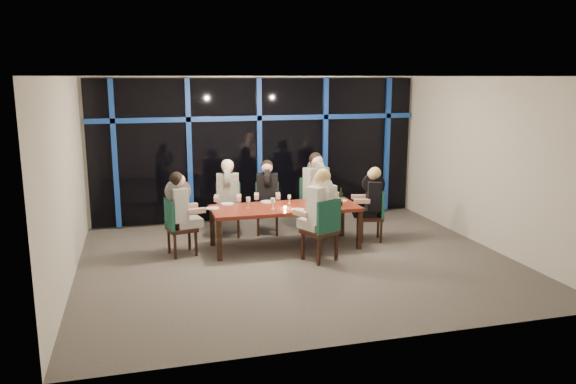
% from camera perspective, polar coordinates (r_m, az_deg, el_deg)
% --- Properties ---
extents(room, '(7.04, 7.00, 3.02)m').
position_cam_1_polar(room, '(8.93, 1.01, 5.39)').
color(room, '#5D5752').
rests_on(room, ground).
extents(window_wall, '(6.86, 0.43, 2.94)m').
position_cam_1_polar(window_wall, '(11.81, -2.92, 4.58)').
color(window_wall, black).
rests_on(window_wall, ground).
extents(dining_table, '(2.60, 1.00, 0.75)m').
position_cam_1_polar(dining_table, '(9.92, -0.30, -1.86)').
color(dining_table, maroon).
rests_on(dining_table, ground).
extents(chair_far_left, '(0.54, 0.54, 1.00)m').
position_cam_1_polar(chair_far_left, '(10.80, -6.08, -1.46)').
color(chair_far_left, black).
rests_on(chair_far_left, ground).
extents(chair_far_mid, '(0.54, 0.54, 0.98)m').
position_cam_1_polar(chair_far_mid, '(10.93, -2.12, -1.33)').
color(chair_far_mid, black).
rests_on(chair_far_mid, ground).
extents(chair_far_right, '(0.62, 0.62, 1.07)m').
position_cam_1_polar(chair_far_right, '(11.00, 2.69, -0.98)').
color(chair_far_right, black).
rests_on(chair_far_right, ground).
extents(chair_end_left, '(0.55, 0.55, 0.98)m').
position_cam_1_polar(chair_end_left, '(9.68, -11.25, -3.23)').
color(chair_end_left, black).
rests_on(chair_end_left, ground).
extents(chair_end_right, '(0.54, 0.54, 0.94)m').
position_cam_1_polar(chair_end_right, '(10.51, 8.84, -2.10)').
color(chair_end_right, black).
rests_on(chair_end_right, ground).
extents(chair_near_mid, '(0.65, 0.65, 1.06)m').
position_cam_1_polar(chair_near_mid, '(9.19, 3.63, -3.57)').
color(chair_near_mid, black).
rests_on(chair_near_mid, ground).
extents(diner_far_left, '(0.55, 0.67, 0.98)m').
position_cam_1_polar(diner_far_left, '(10.64, -6.14, 0.52)').
color(diner_far_left, black).
rests_on(diner_far_left, ground).
extents(diner_far_mid, '(0.55, 0.66, 0.95)m').
position_cam_1_polar(diner_far_mid, '(10.77, -2.13, 0.59)').
color(diner_far_mid, black).
rests_on(diner_far_mid, ground).
extents(diner_far_right, '(0.62, 0.72, 1.04)m').
position_cam_1_polar(diner_far_right, '(10.84, 2.98, 1.11)').
color(diner_far_right, black).
rests_on(diner_far_right, ground).
extents(diner_end_left, '(0.66, 0.55, 0.96)m').
position_cam_1_polar(diner_end_left, '(9.61, -10.87, -0.92)').
color(diner_end_left, black).
rests_on(diner_end_left, ground).
extents(diner_end_right, '(0.64, 0.54, 0.92)m').
position_cam_1_polar(diner_end_right, '(10.41, 8.47, -0.10)').
color(diner_end_right, black).
rests_on(diner_end_right, ground).
extents(diner_near_mid, '(0.66, 0.73, 1.03)m').
position_cam_1_polar(diner_near_mid, '(9.15, 3.29, -0.93)').
color(diner_near_mid, white).
rests_on(diner_near_mid, ground).
extents(plate_far_left, '(0.24, 0.24, 0.01)m').
position_cam_1_polar(plate_far_left, '(10.13, -6.19, -1.21)').
color(plate_far_left, white).
rests_on(plate_far_left, dining_table).
extents(plate_far_mid, '(0.24, 0.24, 0.01)m').
position_cam_1_polar(plate_far_mid, '(10.25, -2.11, -0.99)').
color(plate_far_mid, white).
rests_on(plate_far_mid, dining_table).
extents(plate_far_right, '(0.24, 0.24, 0.01)m').
position_cam_1_polar(plate_far_right, '(10.44, 4.71, -0.79)').
color(plate_far_right, white).
rests_on(plate_far_right, dining_table).
extents(plate_end_left, '(0.24, 0.24, 0.01)m').
position_cam_1_polar(plate_end_left, '(9.83, -7.68, -1.64)').
color(plate_end_left, white).
rests_on(plate_end_left, dining_table).
extents(plate_end_right, '(0.24, 0.24, 0.01)m').
position_cam_1_polar(plate_end_right, '(10.37, 5.37, -0.88)').
color(plate_end_right, white).
rests_on(plate_end_right, dining_table).
extents(plate_near_mid, '(0.24, 0.24, 0.01)m').
position_cam_1_polar(plate_near_mid, '(9.62, 1.00, -1.82)').
color(plate_near_mid, white).
rests_on(plate_near_mid, dining_table).
extents(wine_bottle, '(0.07, 0.07, 0.32)m').
position_cam_1_polar(wine_bottle, '(9.99, 5.38, -0.68)').
color(wine_bottle, black).
rests_on(wine_bottle, dining_table).
extents(water_pitcher, '(0.13, 0.11, 0.21)m').
position_cam_1_polar(water_pitcher, '(9.84, 4.07, -0.97)').
color(water_pitcher, silver).
rests_on(water_pitcher, dining_table).
extents(tea_light, '(0.05, 0.05, 0.03)m').
position_cam_1_polar(tea_light, '(9.75, -0.31, -1.58)').
color(tea_light, '#FFA54C').
rests_on(tea_light, dining_table).
extents(wine_glass_a, '(0.08, 0.08, 0.19)m').
position_cam_1_polar(wine_glass_a, '(9.67, -1.55, -0.94)').
color(wine_glass_a, silver).
rests_on(wine_glass_a, dining_table).
extents(wine_glass_b, '(0.06, 0.06, 0.16)m').
position_cam_1_polar(wine_glass_b, '(10.12, 0.14, -0.53)').
color(wine_glass_b, white).
rests_on(wine_glass_b, dining_table).
extents(wine_glass_c, '(0.07, 0.07, 0.19)m').
position_cam_1_polar(wine_glass_c, '(9.90, 2.46, -0.66)').
color(wine_glass_c, silver).
rests_on(wine_glass_c, dining_table).
extents(wine_glass_d, '(0.07, 0.07, 0.19)m').
position_cam_1_polar(wine_glass_d, '(9.78, -4.07, -0.83)').
color(wine_glass_d, white).
rests_on(wine_glass_d, dining_table).
extents(wine_glass_e, '(0.07, 0.07, 0.19)m').
position_cam_1_polar(wine_glass_e, '(10.21, 4.17, -0.33)').
color(wine_glass_e, white).
rests_on(wine_glass_e, dining_table).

